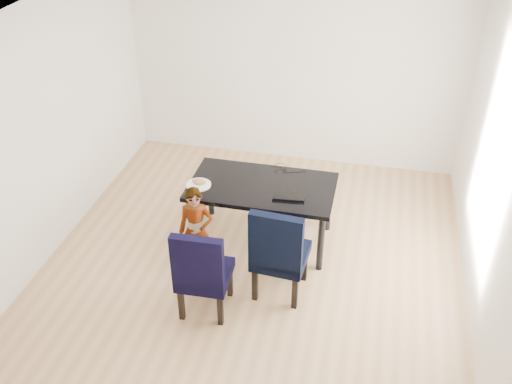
% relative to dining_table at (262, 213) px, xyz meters
% --- Properties ---
extents(floor, '(4.50, 5.00, 0.01)m').
position_rel_dining_table_xyz_m(floor, '(0.00, -0.50, -0.38)').
color(floor, tan).
rests_on(floor, ground).
extents(ceiling, '(4.50, 5.00, 0.01)m').
position_rel_dining_table_xyz_m(ceiling, '(0.00, -0.50, 2.33)').
color(ceiling, white).
rests_on(ceiling, wall_back).
extents(wall_back, '(4.50, 0.01, 2.70)m').
position_rel_dining_table_xyz_m(wall_back, '(0.00, 2.00, 0.98)').
color(wall_back, white).
rests_on(wall_back, ground).
extents(wall_front, '(4.50, 0.01, 2.70)m').
position_rel_dining_table_xyz_m(wall_front, '(0.00, -3.00, 0.98)').
color(wall_front, white).
rests_on(wall_front, ground).
extents(wall_left, '(0.01, 5.00, 2.70)m').
position_rel_dining_table_xyz_m(wall_left, '(-2.25, -0.50, 0.98)').
color(wall_left, silver).
rests_on(wall_left, ground).
extents(wall_right, '(0.01, 5.00, 2.70)m').
position_rel_dining_table_xyz_m(wall_right, '(2.25, -0.50, 0.98)').
color(wall_right, white).
rests_on(wall_right, ground).
extents(dining_table, '(1.60, 0.90, 0.75)m').
position_rel_dining_table_xyz_m(dining_table, '(0.00, 0.00, 0.00)').
color(dining_table, black).
rests_on(dining_table, floor).
extents(chair_left, '(0.51, 0.53, 1.02)m').
position_rel_dining_table_xyz_m(chair_left, '(-0.30, -1.20, 0.14)').
color(chair_left, black).
rests_on(chair_left, floor).
extents(chair_right, '(0.56, 0.58, 1.08)m').
position_rel_dining_table_xyz_m(chair_right, '(0.37, -0.78, 0.17)').
color(chair_right, black).
rests_on(chair_right, floor).
extents(child, '(0.41, 0.30, 1.01)m').
position_rel_dining_table_xyz_m(child, '(-0.56, -0.65, 0.13)').
color(child, orange).
rests_on(child, floor).
extents(plate, '(0.34, 0.34, 0.02)m').
position_rel_dining_table_xyz_m(plate, '(-0.68, -0.16, 0.38)').
color(plate, white).
rests_on(plate, dining_table).
extents(sandwich, '(0.18, 0.13, 0.06)m').
position_rel_dining_table_xyz_m(sandwich, '(-0.67, -0.16, 0.42)').
color(sandwich, '#A3783A').
rests_on(sandwich, plate).
extents(laptop, '(0.36, 0.25, 0.03)m').
position_rel_dining_table_xyz_m(laptop, '(0.32, -0.14, 0.39)').
color(laptop, black).
rests_on(laptop, dining_table).
extents(cable_tangle, '(0.16, 0.16, 0.01)m').
position_rel_dining_table_xyz_m(cable_tangle, '(0.15, 0.33, 0.38)').
color(cable_tangle, black).
rests_on(cable_tangle, dining_table).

